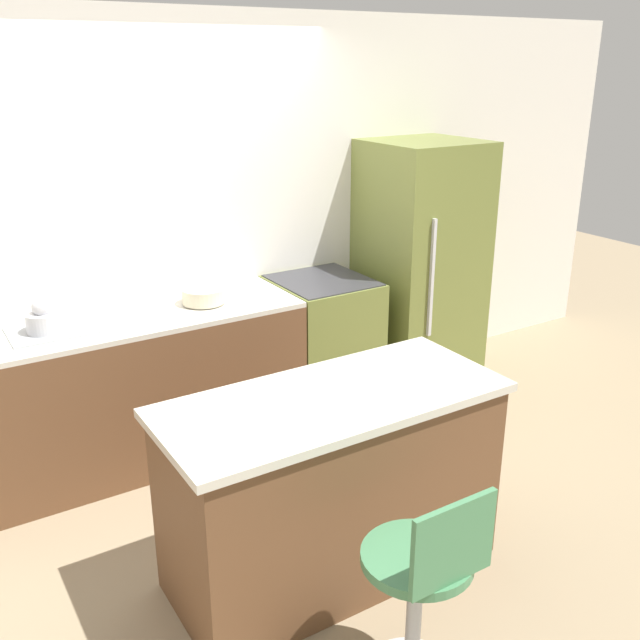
{
  "coord_description": "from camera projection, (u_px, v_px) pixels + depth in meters",
  "views": [
    {
      "loc": [
        -1.35,
        -3.49,
        2.31
      ],
      "look_at": [
        0.58,
        -0.39,
        0.97
      ],
      "focal_mm": 40.0,
      "sensor_mm": 36.0,
      "label": 1
    }
  ],
  "objects": [
    {
      "name": "ground_plane",
      "position": [
        203.0,
        471.0,
        4.25
      ],
      "size": [
        14.0,
        14.0,
        0.0
      ],
      "primitive_type": "plane",
      "color": "#998466"
    },
    {
      "name": "refrigerator",
      "position": [
        420.0,
        268.0,
        5.12
      ],
      "size": [
        0.74,
        0.73,
        1.79
      ],
      "color": "olive",
      "rests_on": "ground_plane"
    },
    {
      "name": "wall_back",
      "position": [
        145.0,
        234.0,
        4.36
      ],
      "size": [
        8.0,
        0.06,
        2.6
      ],
      "color": "white",
      "rests_on": "ground_plane"
    },
    {
      "name": "kitchen_island",
      "position": [
        332.0,
        485.0,
        3.28
      ],
      "size": [
        1.57,
        0.68,
        0.92
      ],
      "color": "brown",
      "rests_on": "ground_plane"
    },
    {
      "name": "kettle",
      "position": [
        43.0,
        319.0,
        3.81
      ],
      "size": [
        0.18,
        0.18,
        0.19
      ],
      "color": "silver",
      "rests_on": "back_counter"
    },
    {
      "name": "back_counter",
      "position": [
        125.0,
        392.0,
        4.21
      ],
      "size": [
        2.11,
        0.65,
        0.93
      ],
      "color": "brown",
      "rests_on": "ground_plane"
    },
    {
      "name": "mixing_bowl",
      "position": [
        204.0,
        295.0,
        4.27
      ],
      "size": [
        0.26,
        0.26,
        0.09
      ],
      "color": "beige",
      "rests_on": "back_counter"
    },
    {
      "name": "stool_chair",
      "position": [
        421.0,
        593.0,
        2.65
      ],
      "size": [
        0.42,
        0.42,
        0.92
      ],
      "color": "#B7B7BC",
      "rests_on": "ground_plane"
    },
    {
      "name": "oven_range",
      "position": [
        322.0,
        345.0,
        4.89
      ],
      "size": [
        0.62,
        0.67,
        0.93
      ],
      "color": "olive",
      "rests_on": "ground_plane"
    }
  ]
}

